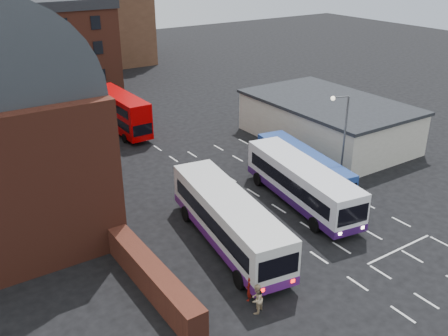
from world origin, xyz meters
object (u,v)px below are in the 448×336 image
bus_white_outbound (228,217)px  bus_white_inbound (302,181)px  bus_blue (303,167)px  bus_red_double (121,112)px  pedestrian_beige (257,299)px  pedestrian_red (249,289)px  street_lamp (342,133)px

bus_white_outbound → bus_white_inbound: size_ratio=1.05×
bus_white_outbound → bus_blue: 10.60m
bus_white_inbound → bus_blue: 3.14m
bus_white_outbound → bus_blue: bus_white_outbound is taller
bus_white_inbound → bus_red_double: bus_red_double is taller
bus_red_double → bus_blue: bearing=108.2°
bus_red_double → pedestrian_beige: bearing=79.4°
pedestrian_red → bus_red_double: bearing=-134.7°
bus_white_outbound → pedestrian_beige: (-2.53, -6.38, -1.15)m
bus_blue → street_lamp: bearing=153.5°
street_lamp → pedestrian_red: 16.75m
pedestrian_red → bus_white_outbound: bearing=-147.5°
bus_white_inbound → street_lamp: street_lamp is taller
bus_red_double → street_lamp: (9.23, -22.14, 2.48)m
bus_blue → pedestrian_red: (-12.11, -9.19, -0.99)m
bus_white_outbound → pedestrian_red: bus_white_outbound is taller
bus_blue → street_lamp: street_lamp is taller
bus_white_outbound → bus_blue: bearing=30.0°
bus_blue → pedestrian_red: 15.23m
bus_white_inbound → bus_blue: size_ratio=1.11×
pedestrian_beige → bus_blue: bearing=-166.7°
pedestrian_red → pedestrian_beige: 1.10m
street_lamp → pedestrian_beige: size_ratio=4.41×
street_lamp → pedestrian_beige: 17.47m
bus_blue → pedestrian_beige: bearing=48.5°
street_lamp → pedestrian_red: bearing=-152.5°
pedestrian_beige → pedestrian_red: bearing=-131.8°
street_lamp → pedestrian_beige: bearing=-149.8°
pedestrian_beige → bus_white_inbound: bearing=-168.4°
bus_white_inbound → pedestrian_beige: bus_white_inbound is taller
bus_white_outbound → street_lamp: size_ratio=1.67×
bus_white_inbound → bus_blue: (2.16, 2.28, -0.19)m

